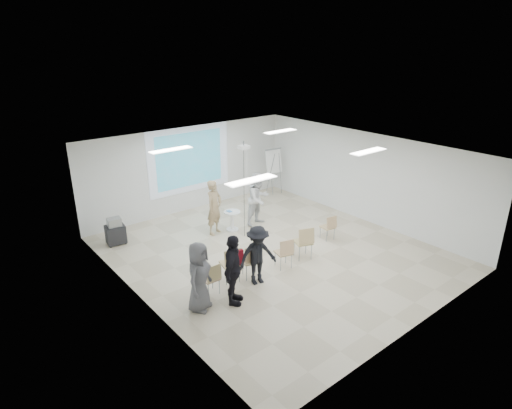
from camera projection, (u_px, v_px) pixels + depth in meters
floor at (273, 254)px, 12.39m from camera, size 8.00×9.00×0.10m
ceiling at (275, 149)px, 11.28m from camera, size 8.00×9.00×0.10m
wall_back at (189, 169)px, 15.13m from camera, size 8.00×0.10×3.00m
wall_left at (137, 245)px, 9.44m from camera, size 0.10×9.00×3.00m
wall_right at (365, 177)px, 14.22m from camera, size 0.10×9.00×3.00m
projection_halo at (190, 159)px, 14.96m from camera, size 3.20×0.01×2.30m
projection_image at (190, 159)px, 14.94m from camera, size 2.60×0.01×1.90m
pedestal_table at (232, 219)px, 13.71m from camera, size 0.54×0.54×0.67m
player_left at (214, 204)px, 13.28m from camera, size 0.85×0.72×1.98m
player_right at (258, 196)px, 13.97m from camera, size 1.03×0.86×1.97m
controller_left at (214, 191)px, 13.45m from camera, size 0.08×0.12×0.04m
controller_right at (249, 185)px, 13.92m from camera, size 0.06×0.13×0.04m
chair_far_left at (212, 277)px, 10.15m from camera, size 0.39×0.42×0.82m
chair_left_mid at (231, 262)px, 10.67m from camera, size 0.54×0.57×0.95m
chair_left_inner at (252, 259)px, 10.84m from camera, size 0.57×0.59×0.93m
chair_center at (285, 251)px, 11.34m from camera, size 0.50×0.52×0.86m
chair_right_inner at (304, 240)px, 11.81m from camera, size 0.60×0.62×0.97m
chair_right_far at (329, 226)px, 13.00m from camera, size 0.43×0.45×0.80m
red_jacket at (235, 258)px, 10.53m from camera, size 0.43×0.19×0.40m
laptop at (251, 259)px, 10.95m from camera, size 0.41×0.35×0.03m
audience_left at (233, 265)px, 9.65m from camera, size 1.31×1.27×1.97m
audience_mid at (258, 252)px, 10.52m from camera, size 1.24×0.85×1.75m
audience_outer at (199, 273)px, 9.46m from camera, size 1.08×0.99×1.84m
flipchart_easel at (274, 161)px, 16.48m from camera, size 0.81×0.62×1.89m
av_cart at (115, 232)px, 12.78m from camera, size 0.60×0.51×0.82m
ceiling_projector at (244, 152)px, 12.55m from camera, size 0.30×0.25×3.00m
fluor_panel_nw at (171, 150)px, 11.58m from camera, size 1.20×0.30×0.02m
fluor_panel_ne at (280, 131)px, 13.94m from camera, size 1.20×0.30×0.02m
fluor_panel_sw at (251, 180)px, 9.04m from camera, size 1.20×0.30×0.02m
fluor_panel_se at (368, 151)px, 11.40m from camera, size 1.20×0.30×0.02m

